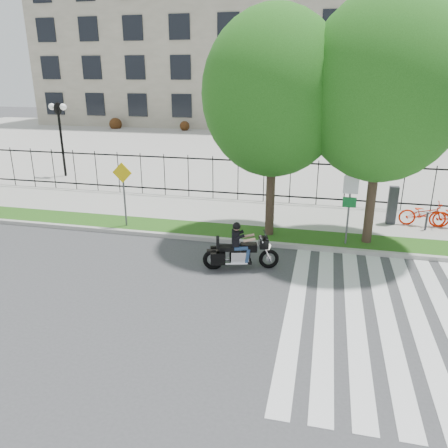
# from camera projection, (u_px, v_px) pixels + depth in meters

# --- Properties ---
(ground) EXTENTS (120.00, 120.00, 0.00)m
(ground) POSITION_uv_depth(u_px,v_px,m) (213.00, 298.00, 11.81)
(ground) COLOR #3D3D40
(ground) RESTS_ON ground
(curb) EXTENTS (60.00, 0.20, 0.15)m
(curb) POSITION_uv_depth(u_px,v_px,m) (242.00, 242.00, 15.55)
(curb) COLOR #A7A49D
(curb) RESTS_ON ground
(grass_verge) EXTENTS (60.00, 1.50, 0.15)m
(grass_verge) POSITION_uv_depth(u_px,v_px,m) (246.00, 234.00, 16.33)
(grass_verge) COLOR #234F13
(grass_verge) RESTS_ON ground
(sidewalk) EXTENTS (60.00, 3.50, 0.15)m
(sidewalk) POSITION_uv_depth(u_px,v_px,m) (257.00, 214.00, 18.63)
(sidewalk) COLOR #A6A49B
(sidewalk) RESTS_ON ground
(plaza) EXTENTS (80.00, 34.00, 0.10)m
(plaza) POSITION_uv_depth(u_px,v_px,m) (292.00, 149.00, 34.78)
(plaza) COLOR #A6A49B
(plaza) RESTS_ON ground
(crosswalk_stripes) EXTENTS (5.70, 8.00, 0.01)m
(crosswalk_stripes) POSITION_uv_depth(u_px,v_px,m) (402.00, 320.00, 10.76)
(crosswalk_stripes) COLOR silver
(crosswalk_stripes) RESTS_ON ground
(iron_fence) EXTENTS (30.00, 0.06, 2.00)m
(iron_fence) POSITION_uv_depth(u_px,v_px,m) (264.00, 180.00, 19.89)
(iron_fence) COLOR black
(iron_fence) RESTS_ON sidewalk
(office_building) EXTENTS (60.00, 21.90, 20.15)m
(office_building) POSITION_uv_depth(u_px,v_px,m) (311.00, 34.00, 49.84)
(office_building) COLOR gray
(office_building) RESTS_ON ground
(lamp_post_left) EXTENTS (1.06, 0.70, 4.25)m
(lamp_post_left) POSITION_uv_depth(u_px,v_px,m) (59.00, 121.00, 24.39)
(lamp_post_left) COLOR black
(lamp_post_left) RESTS_ON ground
(street_tree_1) EXTENTS (4.83, 4.83, 7.75)m
(street_tree_1) POSITION_uv_depth(u_px,v_px,m) (274.00, 94.00, 14.50)
(street_tree_1) COLOR #33261C
(street_tree_1) RESTS_ON grass_verge
(street_tree_2) EXTENTS (5.16, 5.16, 8.13)m
(street_tree_2) POSITION_uv_depth(u_px,v_px,m) (384.00, 89.00, 13.69)
(street_tree_2) COLOR #33261C
(street_tree_2) RESTS_ON grass_verge
(sign_pole_regulatory) EXTENTS (0.50, 0.09, 2.50)m
(sign_pole_regulatory) POSITION_uv_depth(u_px,v_px,m) (350.00, 200.00, 14.67)
(sign_pole_regulatory) COLOR #59595B
(sign_pole_regulatory) RESTS_ON grass_verge
(sign_pole_warning) EXTENTS (0.78, 0.09, 2.49)m
(sign_pole_warning) POSITION_uv_depth(u_px,v_px,m) (123.00, 186.00, 16.46)
(sign_pole_warning) COLOR #59595B
(sign_pole_warning) RESTS_ON grass_verge
(motorcycle_rider) EXTENTS (2.32, 1.03, 1.83)m
(motorcycle_rider) POSITION_uv_depth(u_px,v_px,m) (241.00, 250.00, 13.42)
(motorcycle_rider) COLOR black
(motorcycle_rider) RESTS_ON ground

